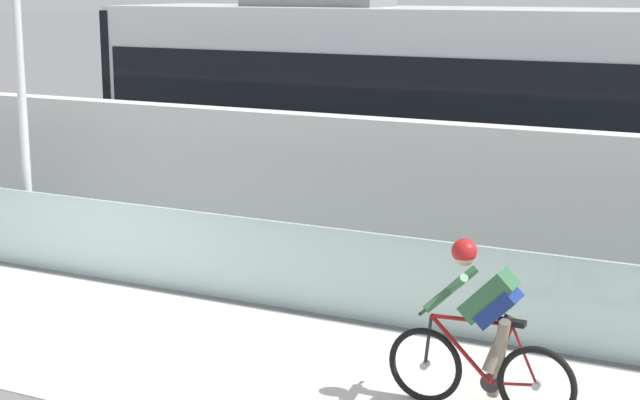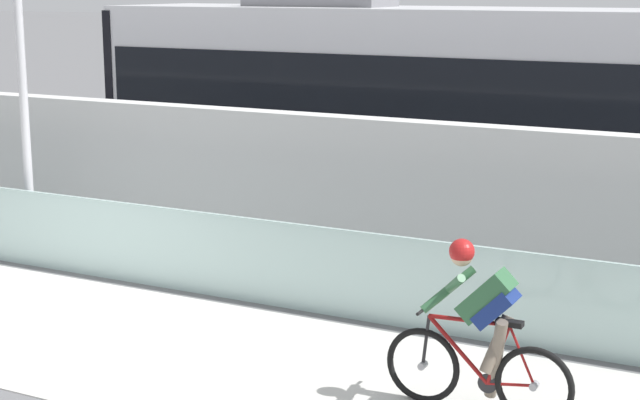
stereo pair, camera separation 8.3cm
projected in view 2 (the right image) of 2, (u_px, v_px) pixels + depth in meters
ground_plane at (9, 319)px, 11.71m from camera, size 200.00×200.00×0.00m
bike_path_deck at (9, 318)px, 11.71m from camera, size 32.00×3.20×0.01m
glass_parapet at (109, 240)px, 13.20m from camera, size 32.00×0.05×1.05m
concrete_barrier_wall at (187, 178)px, 14.65m from camera, size 32.00×0.36×2.10m
tram_rail_near at (273, 214)px, 17.03m from camera, size 32.00×0.08×0.01m
tram_rail_far at (313, 198)px, 18.27m from camera, size 32.00×0.08×0.01m
tram at (428, 106)px, 16.13m from camera, size 11.06×2.54×3.81m
cyclist_on_bike at (479, 331)px, 8.98m from camera, size 1.77×0.58×1.61m
lamp_post_antenna at (19, 23)px, 13.62m from camera, size 0.28×0.28×5.20m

